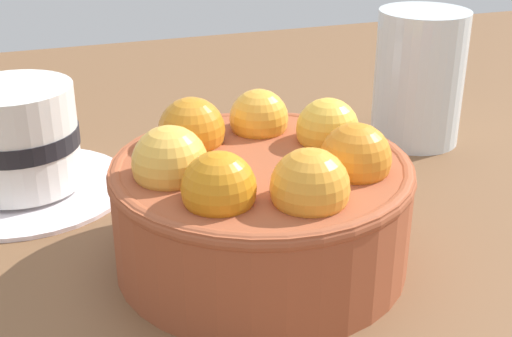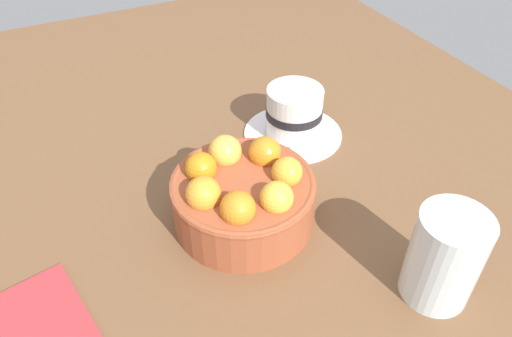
% 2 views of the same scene
% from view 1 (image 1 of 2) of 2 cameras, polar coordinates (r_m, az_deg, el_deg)
% --- Properties ---
extents(ground_plane, '(1.41, 1.07, 0.04)m').
position_cam_1_polar(ground_plane, '(0.43, 0.41, -9.70)').
color(ground_plane, brown).
extents(terracotta_bowl, '(0.17, 0.17, 0.09)m').
position_cam_1_polar(terracotta_bowl, '(0.40, 0.39, -2.41)').
color(terracotta_bowl, '#9E4C2D').
rests_on(terracotta_bowl, ground_plane).
extents(coffee_cup, '(0.15, 0.15, 0.08)m').
position_cam_1_polar(coffee_cup, '(0.51, -18.66, 1.72)').
color(coffee_cup, white).
rests_on(coffee_cup, ground_plane).
extents(water_glass, '(0.07, 0.07, 0.11)m').
position_cam_1_polar(water_glass, '(0.58, 13.08, 7.22)').
color(water_glass, silver).
rests_on(water_glass, ground_plane).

